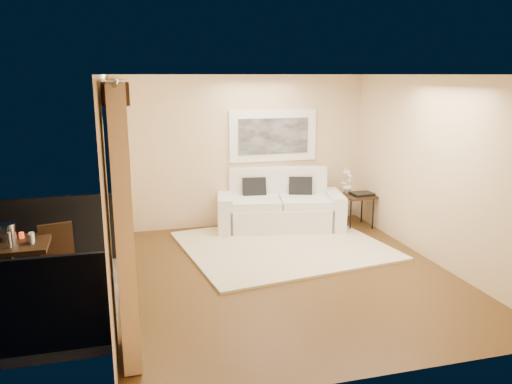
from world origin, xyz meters
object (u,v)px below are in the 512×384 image
object	(u,v)px
orchid	(348,181)
bistro_table	(18,249)
balcony_chair_near	(58,256)
sofa	(279,208)
side_table	(357,198)
balcony_chair_far	(0,260)
ice_bucket	(7,232)

from	to	relation	value
orchid	bistro_table	world-z (taller)	orchid
orchid	bistro_table	size ratio (longest dim) A/B	0.60
bistro_table	balcony_chair_near	size ratio (longest dim) A/B	0.88
orchid	sofa	bearing A→B (deg)	171.72
side_table	balcony_chair_near	xyz separation A→B (m)	(-4.86, -1.76, -0.00)
sofa	balcony_chair_near	distance (m)	4.04
orchid	balcony_chair_far	distance (m)	5.68
balcony_chair_far	ice_bucket	distance (m)	0.43
ice_bucket	sofa	bearing A→B (deg)	28.11
side_table	ice_bucket	distance (m)	5.70
side_table	sofa	bearing A→B (deg)	168.05
side_table	bistro_table	xyz separation A→B (m)	(-5.26, -1.97, 0.19)
sofa	bistro_table	world-z (taller)	sofa
balcony_chair_near	ice_bucket	distance (m)	0.65
balcony_chair_near	ice_bucket	xyz separation A→B (m)	(-0.52, -0.09, 0.38)
balcony_chair_far	side_table	bearing A→B (deg)	-147.42
side_table	ice_bucket	xyz separation A→B (m)	(-5.37, -1.85, 0.38)
bistro_table	balcony_chair_far	size ratio (longest dim) A/B	0.89
orchid	balcony_chair_near	distance (m)	5.08
balcony_chair_near	sofa	bearing A→B (deg)	16.41
balcony_chair_far	ice_bucket	size ratio (longest dim) A/B	4.57
sofa	orchid	xyz separation A→B (m)	(1.23, -0.18, 0.46)
side_table	bistro_table	bearing A→B (deg)	-159.49
side_table	orchid	bearing A→B (deg)	142.50
sofa	balcony_chair_near	size ratio (longest dim) A/B	2.52
side_table	balcony_chair_near	size ratio (longest dim) A/B	0.65
balcony_chair_far	balcony_chair_near	world-z (taller)	balcony_chair_near
sofa	bistro_table	distance (m)	4.51
side_table	bistro_table	distance (m)	5.62
ice_bucket	orchid	bearing A→B (deg)	20.54
bistro_table	side_table	bearing A→B (deg)	20.51
sofa	bistro_table	xyz separation A→B (m)	(-3.89, -2.26, 0.36)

